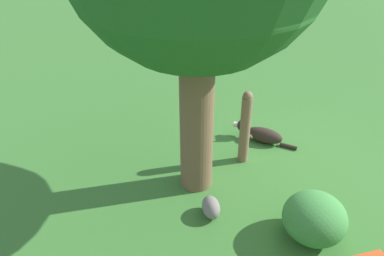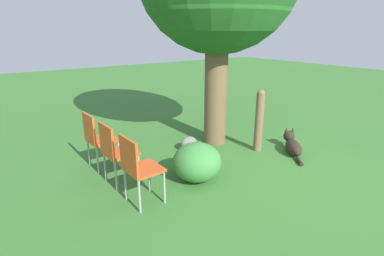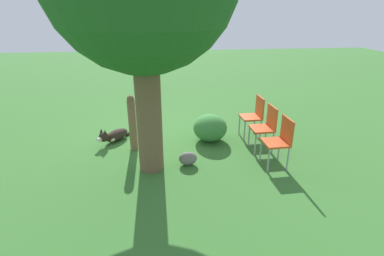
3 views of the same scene
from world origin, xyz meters
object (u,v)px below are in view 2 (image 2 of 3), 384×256
(fence_post, at_px, (259,120))
(red_chair_1, at_px, (115,149))
(red_chair_2, at_px, (97,136))
(dog, at_px, (292,145))
(red_chair_0, at_px, (138,165))

(fence_post, bearing_deg, red_chair_1, 173.19)
(red_chair_2, bearing_deg, dog, -26.78)
(dog, distance_m, fence_post, 0.77)
(fence_post, distance_m, red_chair_0, 2.64)
(dog, distance_m, red_chair_2, 3.46)
(red_chair_0, xyz_separation_m, red_chair_1, (-0.02, 0.68, 0.00))
(red_chair_1, relative_size, red_chair_2, 1.00)
(fence_post, height_order, red_chair_2, fence_post)
(red_chair_1, bearing_deg, red_chair_0, -90.11)
(red_chair_0, bearing_deg, red_chair_1, 89.89)
(fence_post, distance_m, red_chair_1, 2.66)
(dog, height_order, red_chair_2, red_chair_2)
(red_chair_0, bearing_deg, fence_post, 5.69)
(dog, bearing_deg, red_chair_2, 104.42)
(dog, xyz_separation_m, red_chair_1, (-3.10, 0.75, 0.41))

